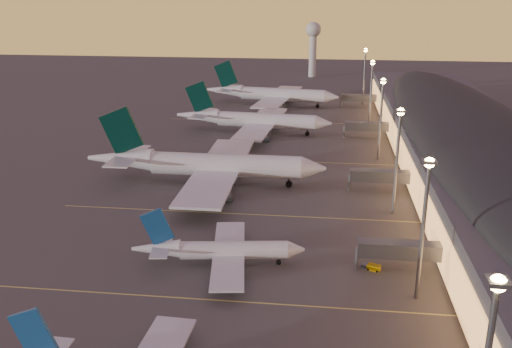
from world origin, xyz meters
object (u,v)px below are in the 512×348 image
object	(u,v)px
baggage_tug_c	(371,267)
radar_tower	(313,40)
airliner_narrow_north	(219,250)
airliner_wide_near	(205,165)
airliner_wide_far	(271,94)
airliner_wide_mid	(253,120)

from	to	relation	value
baggage_tug_c	radar_tower	bearing A→B (deg)	117.79
airliner_narrow_north	baggage_tug_c	distance (m)	29.85
airliner_wide_near	airliner_wide_far	distance (m)	112.69
airliner_wide_far	baggage_tug_c	xyz separation A→B (m)	(35.04, -158.30, -4.66)
airliner_wide_mid	radar_tower	bearing A→B (deg)	88.07
airliner_narrow_north	radar_tower	size ratio (longest dim) A/B	1.04
airliner_narrow_north	airliner_wide_far	xyz separation A→B (m)	(-5.36, 160.06, 2.03)
airliner_wide_near	baggage_tug_c	size ratio (longest dim) A/B	17.13
airliner_wide_mid	radar_tower	world-z (taller)	radar_tower
radar_tower	airliner_wide_near	bearing A→B (deg)	-96.54
airliner_wide_near	radar_tower	distance (m)	206.19
airliner_wide_mid	baggage_tug_c	bearing A→B (deg)	-65.68
airliner_narrow_north	airliner_wide_mid	bearing A→B (deg)	85.72
radar_tower	baggage_tug_c	world-z (taller)	radar_tower
airliner_wide_mid	baggage_tug_c	xyz separation A→B (m)	(36.73, -105.24, -4.38)
airliner_wide_mid	radar_tower	xyz separation A→B (m)	(17.82, 144.80, 17.00)
airliner_narrow_north	airliner_wide_far	distance (m)	160.16
airliner_wide_near	airliner_wide_far	xyz separation A→B (m)	(7.27, 112.45, -0.35)
airliner_wide_near	baggage_tug_c	bearing A→B (deg)	-47.49
airliner_narrow_north	airliner_wide_mid	world-z (taller)	airliner_wide_mid
airliner_narrow_north	airliner_wide_near	distance (m)	49.31
airliner_narrow_north	airliner_wide_mid	xyz separation A→B (m)	(-7.04, 107.00, 1.74)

